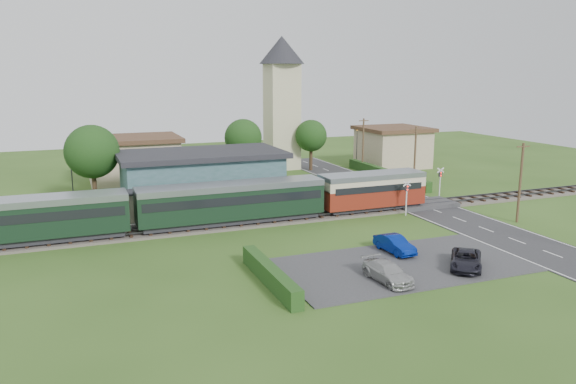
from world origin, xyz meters
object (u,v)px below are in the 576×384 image
object	(u,v)px
car_park_dark	(466,260)
pedestrian_far	(124,210)
equipment_hut	(125,206)
church_tower	(282,93)
house_east	(393,146)
crossing_signal_far	(440,178)
car_park_silver	(388,272)
train	(195,204)
crossing_signal_near	(407,193)
station_building	(202,178)
car_on_road	(369,180)
house_west	(134,159)
car_park_blue	(395,244)
pedestrian_near	(268,199)

from	to	relation	value
car_park_dark	pedestrian_far	distance (m)	27.99
equipment_hut	church_tower	world-z (taller)	church_tower
house_east	crossing_signal_far	bearing A→B (deg)	-108.08
house_east	car_park_silver	size ratio (longest dim) A/B	2.15
train	crossing_signal_near	distance (m)	19.19
station_building	car_on_road	size ratio (longest dim) A/B	4.87
church_tower	house_west	bearing A→B (deg)	-171.47
car_park_dark	crossing_signal_far	bearing A→B (deg)	97.25
crossing_signal_far	church_tower	bearing A→B (deg)	110.02
car_park_blue	pedestrian_far	xyz separation A→B (m)	(-17.52, 14.75, 0.71)
equipment_hut	crossing_signal_far	xyz separation A→B (m)	(31.60, -0.81, 0.39)
station_building	house_west	bearing A→B (deg)	109.65
pedestrian_far	car_park_silver	bearing A→B (deg)	-150.00
equipment_hut	station_building	distance (m)	9.92
crossing_signal_far	crossing_signal_near	bearing A→B (deg)	-146.31
crossing_signal_near	car_park_blue	bearing A→B (deg)	-127.13
equipment_hut	station_building	xyz separation A→B (m)	(8.00, 5.79, 0.95)
car_park_dark	pedestrian_far	xyz separation A→B (m)	(-20.17, 19.40, 0.74)
house_west	car_park_silver	distance (m)	40.91
house_east	crossing_signal_near	distance (m)	27.95
equipment_hut	house_west	world-z (taller)	house_west
train	church_tower	xyz separation A→B (m)	(17.64, 26.00, 8.05)
crossing_signal_near	pedestrian_near	world-z (taller)	crossing_signal_near
station_building	crossing_signal_near	distance (m)	19.98
car_park_blue	pedestrian_far	distance (m)	22.92
pedestrian_far	equipment_hut	bearing A→B (deg)	-96.37
church_tower	pedestrian_far	bearing A→B (deg)	-135.31
equipment_hut	house_east	size ratio (longest dim) A/B	0.29
car_park_silver	crossing_signal_far	bearing A→B (deg)	42.33
station_building	crossing_signal_far	xyz separation A→B (m)	(23.60, -6.60, -0.55)
pedestrian_near	house_east	bearing A→B (deg)	-160.13
church_tower	pedestrian_near	xyz separation A→B (m)	(-10.00, -22.62, -8.97)
house_east	car_park_dark	size ratio (longest dim) A/B	2.10
station_building	car_park_blue	size ratio (longest dim) A/B	4.26
equipment_hut	car_park_blue	distance (m)	22.89
church_tower	pedestrian_near	bearing A→B (deg)	-113.85
car_on_road	pedestrian_far	size ratio (longest dim) A/B	1.72
house_east	pedestrian_near	xyz separation A→B (m)	(-25.00, -18.62, -1.54)
crossing_signal_near	pedestrian_near	size ratio (longest dim) A/B	2.04
pedestrian_near	car_park_dark	bearing A→B (deg)	93.17
car_park_silver	equipment_hut	bearing A→B (deg)	121.09
equipment_hut	station_building	bearing A→B (deg)	35.92
house_west	car_park_dark	distance (m)	42.82
crossing_signal_near	pedestrian_far	size ratio (longest dim) A/B	1.72
car_on_road	pedestrian_far	distance (m)	29.65
crossing_signal_far	car_park_silver	size ratio (longest dim) A/B	0.80
pedestrian_far	house_west	bearing A→B (deg)	-14.36
pedestrian_far	car_park_dark	bearing A→B (deg)	-139.50
equipment_hut	crossing_signal_near	size ratio (longest dim) A/B	0.78
house_west	crossing_signal_far	bearing A→B (deg)	-35.77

